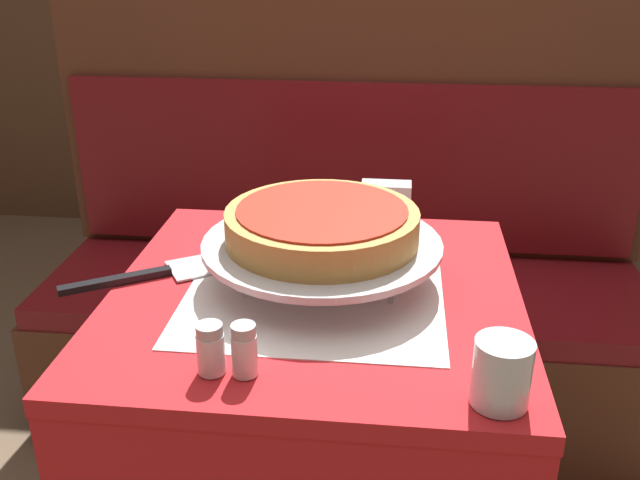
# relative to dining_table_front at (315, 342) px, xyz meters

# --- Properties ---
(dining_table_front) EXTENTS (0.69, 0.69, 0.77)m
(dining_table_front) POSITION_rel_dining_table_front_xyz_m (0.00, 0.00, 0.00)
(dining_table_front) COLOR red
(dining_table_front) RESTS_ON ground_plane
(dining_table_rear) EXTENTS (0.75, 0.75, 0.77)m
(dining_table_rear) POSITION_rel_dining_table_front_xyz_m (0.29, 1.63, -0.02)
(dining_table_rear) COLOR red
(dining_table_rear) RESTS_ON ground_plane
(booth_bench) EXTENTS (1.68, 0.53, 1.19)m
(booth_bench) POSITION_rel_dining_table_front_xyz_m (0.00, 0.73, -0.34)
(booth_bench) COLOR #4C2819
(booth_bench) RESTS_ON ground_plane
(pizza_pan_stand) EXTENTS (0.41, 0.41, 0.07)m
(pizza_pan_stand) POSITION_rel_dining_table_front_xyz_m (0.01, 0.03, 0.17)
(pizza_pan_stand) COLOR #ADADB2
(pizza_pan_stand) RESTS_ON dining_table_front
(deep_dish_pizza) EXTENTS (0.33, 0.33, 0.06)m
(deep_dish_pizza) POSITION_rel_dining_table_front_xyz_m (0.01, 0.03, 0.21)
(deep_dish_pizza) COLOR #C68E47
(deep_dish_pizza) RESTS_ON pizza_pan_stand
(pizza_server) EXTENTS (0.28, 0.20, 0.01)m
(pizza_server) POSITION_rel_dining_table_front_xyz_m (-0.29, 0.02, 0.11)
(pizza_server) COLOR #BCBCC1
(pizza_server) RESTS_ON dining_table_front
(water_glass_near) EXTENTS (0.08, 0.08, 0.09)m
(water_glass_near) POSITION_rel_dining_table_front_xyz_m (0.27, -0.28, 0.15)
(water_glass_near) COLOR silver
(water_glass_near) RESTS_ON dining_table_front
(salt_shaker) EXTENTS (0.04, 0.04, 0.07)m
(salt_shaker) POSITION_rel_dining_table_front_xyz_m (-0.11, -0.26, 0.14)
(salt_shaker) COLOR silver
(salt_shaker) RESTS_ON dining_table_front
(pepper_shaker) EXTENTS (0.04, 0.04, 0.08)m
(pepper_shaker) POSITION_rel_dining_table_front_xyz_m (-0.07, -0.26, 0.14)
(pepper_shaker) COLOR silver
(pepper_shaker) RESTS_ON dining_table_front
(napkin_holder) EXTENTS (0.10, 0.05, 0.09)m
(napkin_holder) POSITION_rel_dining_table_front_xyz_m (0.11, 0.30, 0.15)
(napkin_holder) COLOR #B2B2B7
(napkin_holder) RESTS_ON dining_table_front
(condiment_caddy) EXTENTS (0.14, 0.14, 0.15)m
(condiment_caddy) POSITION_rel_dining_table_front_xyz_m (0.39, 1.71, 0.14)
(condiment_caddy) COLOR black
(condiment_caddy) RESTS_ON dining_table_rear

